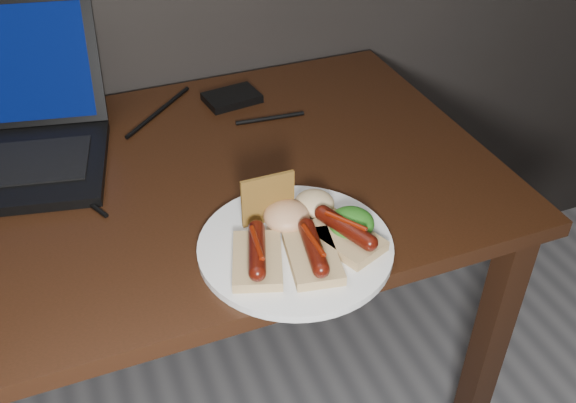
{
  "coord_description": "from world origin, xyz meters",
  "views": [
    {
      "loc": [
        -0.01,
        0.46,
        1.4
      ],
      "look_at": [
        0.26,
        1.16,
        0.82
      ],
      "focal_mm": 40.0,
      "sensor_mm": 36.0,
      "label": 1
    }
  ],
  "objects": [
    {
      "name": "bread_sausage_center",
      "position": [
        0.27,
        1.09,
        0.78
      ],
      "size": [
        0.09,
        0.13,
        0.04
      ],
      "color": "tan",
      "rests_on": "plate"
    },
    {
      "name": "salad_greens",
      "position": [
        0.35,
        1.12,
        0.78
      ],
      "size": [
        0.07,
        0.07,
        0.04
      ],
      "primitive_type": "ellipsoid",
      "color": "#195E12",
      "rests_on": "plate"
    },
    {
      "name": "coleslaw_mound",
      "position": [
        0.32,
        1.19,
        0.78
      ],
      "size": [
        0.06,
        0.06,
        0.04
      ],
      "primitive_type": "ellipsoid",
      "color": "beige",
      "rests_on": "plate"
    },
    {
      "name": "plate",
      "position": [
        0.26,
        1.13,
        0.76
      ],
      "size": [
        0.37,
        0.37,
        0.01
      ],
      "primitive_type": "cylinder",
      "rotation": [
        0.0,
        0.0,
        0.3
      ],
      "color": "white",
      "rests_on": "desk"
    },
    {
      "name": "desk",
      "position": [
        0.0,
        1.38,
        0.66
      ],
      "size": [
        1.4,
        0.7,
        0.75
      ],
      "color": "black",
      "rests_on": "ground"
    },
    {
      "name": "bread_sausage_right",
      "position": [
        0.33,
        1.11,
        0.78
      ],
      "size": [
        0.11,
        0.13,
        0.04
      ],
      "color": "tan",
      "rests_on": "plate"
    },
    {
      "name": "desk_cables",
      "position": [
        -0.03,
        1.52,
        0.75
      ],
      "size": [
        0.96,
        0.38,
        0.01
      ],
      "color": "black",
      "rests_on": "desk"
    },
    {
      "name": "bread_sausage_left",
      "position": [
        0.19,
        1.11,
        0.78
      ],
      "size": [
        0.1,
        0.13,
        0.04
      ],
      "color": "tan",
      "rests_on": "plate"
    },
    {
      "name": "salsa_mound",
      "position": [
        0.27,
        1.18,
        0.78
      ],
      "size": [
        0.07,
        0.07,
        0.04
      ],
      "primitive_type": "ellipsoid",
      "color": "#A53010",
      "rests_on": "plate"
    },
    {
      "name": "hard_drive",
      "position": [
        0.31,
        1.61,
        0.76
      ],
      "size": [
        0.12,
        0.09,
        0.02
      ],
      "primitive_type": "cube",
      "rotation": [
        0.0,
        0.0,
        0.14
      ],
      "color": "black",
      "rests_on": "desk"
    },
    {
      "name": "crispbread",
      "position": [
        0.24,
        1.2,
        0.8
      ],
      "size": [
        0.08,
        0.01,
        0.08
      ],
      "primitive_type": "cube",
      "color": "olive",
      "rests_on": "plate"
    }
  ]
}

